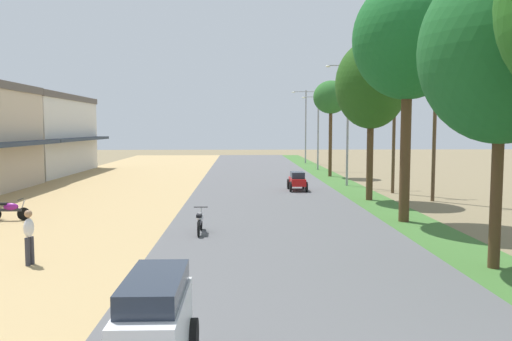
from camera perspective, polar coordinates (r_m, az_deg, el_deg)
The scene contains 15 objects.
shophouse_far at distance 48.64m, azimuth -24.06°, elevation 3.68°, with size 9.28×13.93×6.90m.
parked_motorbike_fourth at distance 24.48m, azimuth -25.82°, elevation -3.91°, with size 1.80×0.54×0.94m.
pedestrian_on_shoulder at distance 16.33m, azimuth -24.04°, elevation -6.54°, with size 0.33×0.41×1.62m.
median_tree_second at distance 15.99m, azimuth 25.79°, elevation 11.92°, with size 4.53×4.53×8.71m.
median_tree_third at distance 22.76m, azimuth 16.63°, elevation 13.80°, with size 4.60×4.60×10.20m.
median_tree_fourth at distance 28.86m, azimuth 12.76°, elevation 9.28°, with size 3.91×3.91×8.75m.
median_tree_fifth at distance 42.37m, azimuth 8.37°, elevation 8.02°, with size 2.87×2.87×7.83m.
streetlamp_near at distance 35.68m, azimuth 10.22°, elevation 6.00°, with size 3.16×0.20×8.38m.
streetlamp_mid at distance 48.68m, azimuth 6.96°, elevation 4.89°, with size 3.16×0.20×7.04m.
streetlamp_far at distance 57.74m, azimuth 5.58°, elevation 5.46°, with size 3.16×0.20×8.17m.
utility_pole_near at distance 29.71m, azimuth 19.39°, elevation 6.63°, with size 1.80×0.20×9.90m.
utility_pole_far at distance 32.64m, azimuth 15.21°, elevation 6.40°, with size 1.80×0.20×9.74m.
car_van_white at distance 8.43m, azimuth -11.28°, elevation -16.38°, with size 1.19×2.41×1.67m.
car_sedan_red at distance 32.49m, azimuth 4.63°, elevation -1.07°, with size 1.10×2.26×1.19m.
motorbike_ahead_second at distance 19.46m, azimuth -6.29°, elevation -5.54°, with size 0.54×1.80×0.94m.
Camera 1 is at (-1.60, -4.31, 4.06)m, focal length 35.79 mm.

